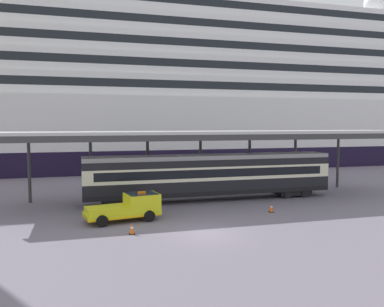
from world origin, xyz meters
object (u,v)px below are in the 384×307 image
object	(u,v)px
cruise_ship	(144,95)
service_truck	(129,207)
train_carriage	(211,175)
traffic_cone_near	(271,207)
traffic_cone_mid	(132,229)

from	to	relation	value
cruise_ship	service_truck	bearing A→B (deg)	-100.63
service_truck	train_carriage	bearing A→B (deg)	34.70
service_truck	traffic_cone_near	distance (m)	10.99
traffic_cone_near	traffic_cone_mid	xyz separation A→B (m)	(-11.25, -3.23, -0.02)
cruise_ship	traffic_cone_mid	size ratio (longest dim) A/B	235.59
traffic_cone_near	cruise_ship	bearing A→B (deg)	94.29
train_carriage	traffic_cone_near	distance (m)	6.91
train_carriage	traffic_cone_near	world-z (taller)	train_carriage
traffic_cone_mid	traffic_cone_near	bearing A→B (deg)	16.03
service_truck	traffic_cone_near	size ratio (longest dim) A/B	7.23
cruise_ship	traffic_cone_mid	xyz separation A→B (m)	(-8.10, -45.25, -11.51)
cruise_ship	traffic_cone_near	size ratio (longest dim) A/B	222.73
cruise_ship	service_truck	xyz separation A→B (m)	(-7.81, -41.62, -10.88)
service_truck	traffic_cone_near	xyz separation A→B (m)	(10.96, -0.40, -0.62)
train_carriage	service_truck	xyz separation A→B (m)	(-7.98, -5.52, -1.32)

